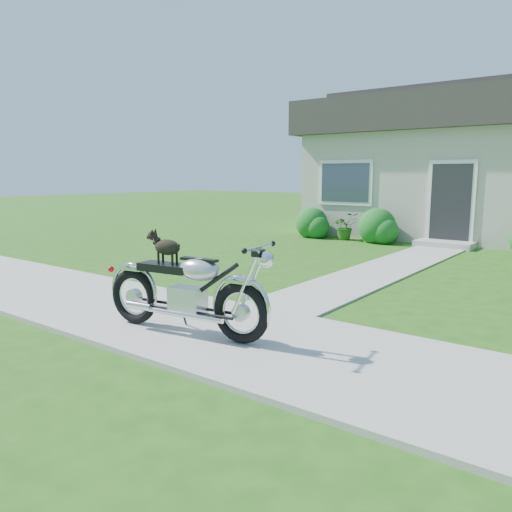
{
  "coord_description": "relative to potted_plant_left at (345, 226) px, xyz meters",
  "views": [
    {
      "loc": [
        2.19,
        -4.26,
        1.82
      ],
      "look_at": [
        -1.75,
        1.0,
        0.75
      ],
      "focal_mm": 35.0,
      "sensor_mm": 36.0,
      "label": 1
    }
  ],
  "objects": [
    {
      "name": "ground",
      "position": [
        4.25,
        -8.55,
        -0.38
      ],
      "size": [
        80.0,
        80.0,
        0.0
      ],
      "primitive_type": "plane",
      "color": "#235114",
      "rests_on": "ground"
    },
    {
      "name": "sidewalk",
      "position": [
        4.25,
        -8.55,
        -0.36
      ],
      "size": [
        24.0,
        2.2,
        0.04
      ],
      "primitive_type": "cube",
      "color": "#9E9B93",
      "rests_on": "ground"
    },
    {
      "name": "walkway",
      "position": [
        2.75,
        -3.55,
        -0.37
      ],
      "size": [
        1.2,
        8.0,
        0.03
      ],
      "primitive_type": "cube",
      "color": "#9E9B93",
      "rests_on": "ground"
    },
    {
      "name": "shrub_row",
      "position": [
        4.11,
        -0.05,
        0.03
      ],
      "size": [
        10.79,
        1.08,
        1.08
      ],
      "color": "#185C1D",
      "rests_on": "ground"
    },
    {
      "name": "potted_plant_left",
      "position": [
        0.0,
        0.0,
        0.0
      ],
      "size": [
        0.88,
        0.91,
        0.77
      ],
      "primitive_type": "imported",
      "rotation": [
        0.0,
        0.0,
        0.98
      ],
      "color": "#245B18",
      "rests_on": "ground"
    },
    {
      "name": "motorcycle_with_dog",
      "position": [
        2.54,
        -8.9,
        0.16
      ],
      "size": [
        2.22,
        0.66,
        1.15
      ],
      "rotation": [
        0.0,
        0.0,
        0.14
      ],
      "color": "black",
      "rests_on": "sidewalk"
    }
  ]
}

